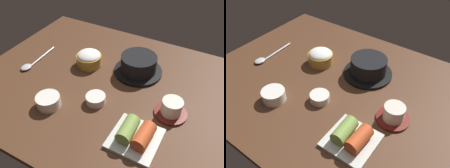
# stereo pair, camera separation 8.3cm
# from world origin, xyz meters

# --- Properties ---
(dining_table) EXTENTS (1.00, 0.76, 0.02)m
(dining_table) POSITION_xyz_m (0.00, 0.00, 0.01)
(dining_table) COLOR #4C2D1C
(dining_table) RESTS_ON ground
(stone_pot) EXTENTS (0.18, 0.18, 0.07)m
(stone_pot) POSITION_xyz_m (0.06, 0.12, 0.05)
(stone_pot) COLOR black
(stone_pot) RESTS_ON dining_table
(rice_bowl) EXTENTS (0.10, 0.10, 0.06)m
(rice_bowl) POSITION_xyz_m (-0.13, 0.07, 0.05)
(rice_bowl) COLOR #B78C38
(rice_bowl) RESTS_ON dining_table
(tea_cup_with_saucer) EXTENTS (0.10, 0.10, 0.06)m
(tea_cup_with_saucer) POSITION_xyz_m (0.24, -0.03, 0.04)
(tea_cup_with_saucer) COLOR maroon
(tea_cup_with_saucer) RESTS_ON dining_table
(banchan_cup_center) EXTENTS (0.07, 0.07, 0.03)m
(banchan_cup_center) POSITION_xyz_m (-0.00, -0.10, 0.04)
(banchan_cup_center) COLOR white
(banchan_cup_center) RESTS_ON dining_table
(kimchi_plate) EXTENTS (0.14, 0.14, 0.05)m
(kimchi_plate) POSITION_xyz_m (0.18, -0.17, 0.04)
(kimchi_plate) COLOR silver
(kimchi_plate) RESTS_ON dining_table
(side_bowl_near) EXTENTS (0.08, 0.08, 0.04)m
(side_bowl_near) POSITION_xyz_m (-0.13, -0.18, 0.04)
(side_bowl_near) COLOR white
(side_bowl_near) RESTS_ON dining_table
(spoon) EXTENTS (0.04, 0.19, 0.01)m
(spoon) POSITION_xyz_m (-0.34, -0.04, 0.03)
(spoon) COLOR #B7B7BC
(spoon) RESTS_ON dining_table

